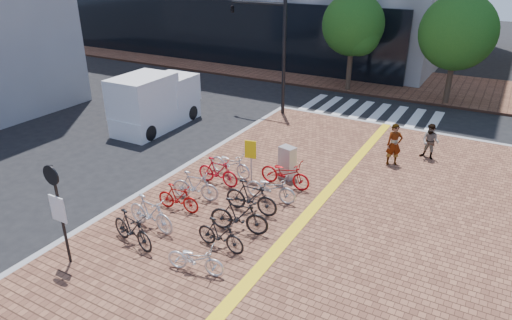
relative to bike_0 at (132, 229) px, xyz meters
The scene contains 25 objects.
ground 3.08m from the bike_0, 51.30° to the left, with size 120.00×120.00×0.00m, color black.
kerb_west 3.46m from the bike_0, 128.62° to the right, with size 0.25×34.00×0.15m, color gray.
kerb_north 15.16m from the bike_0, 71.22° to the left, with size 14.00×0.25×0.15m, color gray.
far_sidewalk 23.43m from the bike_0, 85.40° to the left, with size 70.00×8.00×0.15m, color brown.
crosswalk 16.53m from the bike_0, 81.73° to the left, with size 7.50×4.00×0.01m.
street_trees 21.24m from the bike_0, 70.74° to the left, with size 16.20×4.60×6.35m.
bike_0 is the anchor object (origin of this frame).
bike_1 0.95m from the bike_0, 97.10° to the left, with size 0.53×1.89×1.14m, color silver.
bike_2 2.29m from the bike_0, 92.15° to the left, with size 0.45×1.60×0.96m, color #9E0B0B.
bike_3 3.20m from the bike_0, 90.73° to the left, with size 0.50×1.77×1.06m, color #AFAFB4.
bike_4 4.56m from the bike_0, 89.84° to the left, with size 0.50×1.76×1.06m, color #B60D1B.
bike_5 5.45m from the bike_0, 89.87° to the left, with size 0.67×1.91×1.00m, color silver.
bike_6 2.41m from the bike_0, ahead, with size 0.59×1.68×0.88m, color silver.
bike_7 2.65m from the bike_0, 24.99° to the left, with size 0.47×1.65×0.99m, color black.
bike_8 3.24m from the bike_0, 42.11° to the left, with size 0.54×1.92×1.16m, color black.
bike_9 4.01m from the bike_0, 57.78° to the left, with size 0.54×1.93×1.16m, color black.
bike_10 5.01m from the bike_0, 62.36° to the left, with size 0.66×1.89×1.00m, color #ABAAAF.
bike_11 6.12m from the bike_0, 68.05° to the left, with size 0.70×2.02×1.06m, color #A40B10.
pedestrian_a 11.01m from the bike_0, 61.14° to the left, with size 0.64×0.42×1.76m, color gray.
pedestrian_b 12.77m from the bike_0, 59.36° to the left, with size 0.75×0.58×1.54m, color #4E5263.
utility_box 6.67m from the bike_0, 72.18° to the left, with size 0.59×0.43×1.30m, color #B1B1B6.
yellow_sign 5.60m from the bike_0, 80.56° to the left, with size 0.44×0.15×1.64m.
notice_sign 2.30m from the bike_0, 122.55° to the right, with size 0.57×0.12×3.06m.
traffic_light_pole 14.23m from the bike_0, 102.93° to the left, with size 3.36×1.30×6.26m.
box_truck 10.80m from the bike_0, 127.05° to the left, with size 2.22×4.89×2.80m.
Camera 1 is at (6.97, -10.54, 8.17)m, focal length 32.00 mm.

